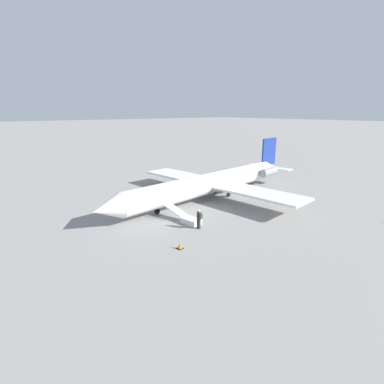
% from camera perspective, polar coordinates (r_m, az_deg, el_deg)
% --- Properties ---
extents(ground_plane, '(600.00, 600.00, 0.00)m').
position_cam_1_polar(ground_plane, '(34.90, 3.21, -1.30)').
color(ground_plane, gray).
extents(airplane_main, '(29.13, 22.27, 6.19)m').
position_cam_1_polar(airplane_main, '(35.06, 4.21, 1.89)').
color(airplane_main, white).
rests_on(airplane_main, ground).
extents(boarding_stairs, '(1.42, 4.09, 1.59)m').
position_cam_1_polar(boarding_stairs, '(27.53, -0.85, -5.09)').
color(boarding_stairs, silver).
rests_on(boarding_stairs, ground).
extents(passenger, '(0.36, 0.55, 1.74)m').
position_cam_1_polar(passenger, '(25.90, 1.36, -4.93)').
color(passenger, '#23232D').
rests_on(passenger, ground).
extents(traffic_cone_near_stairs, '(0.44, 0.44, 0.48)m').
position_cam_1_polar(traffic_cone_near_stairs, '(22.61, -2.32, -10.23)').
color(traffic_cone_near_stairs, black).
rests_on(traffic_cone_near_stairs, ground).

